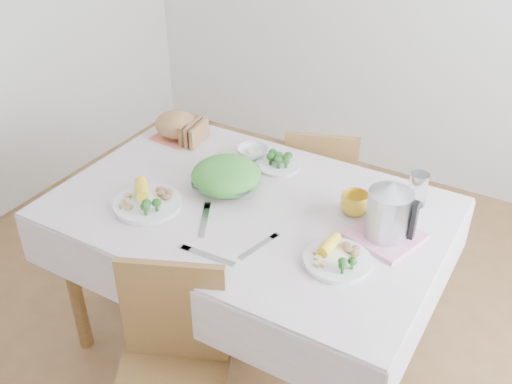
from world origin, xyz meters
The scene contains 18 objects.
floor centered at (0.00, 0.00, 0.00)m, with size 3.60×3.60×0.00m, color brown.
dining_table centered at (0.00, 0.00, 0.38)m, with size 1.40×0.90×0.75m, color brown.
tablecloth centered at (0.00, 0.00, 0.76)m, with size 1.50×1.00×0.01m, color beige.
chair_far centered at (-0.02, 0.76, 0.46)m, with size 0.36×0.36×0.81m, color brown.
salad_bowl centered at (-0.14, 0.05, 0.79)m, with size 0.27×0.27×0.07m, color white.
dinner_plate_left centered at (-0.34, -0.21, 0.77)m, with size 0.27×0.27×0.02m, color white.
dinner_plate_right centered at (0.44, -0.14, 0.77)m, with size 0.24×0.24×0.02m, color white.
broccoli_plate centered at (-0.04, 0.32, 0.77)m, with size 0.20×0.20×0.02m, color beige.
napkin centered at (-0.59, 0.32, 0.76)m, with size 0.19×0.19×0.00m, color #E96D58.
bread_loaf centered at (-0.59, 0.32, 0.82)m, with size 0.20×0.19×0.12m, color brown.
fruit_bowl centered at (-0.18, 0.34, 0.78)m, with size 0.14×0.14×0.04m, color white.
yellow_mug centered at (0.38, 0.16, 0.81)m, with size 0.11×0.11×0.09m, color gold.
glass_tumbler centered at (0.56, 0.34, 0.83)m, with size 0.07×0.07×0.14m, color white.
pink_tray centered at (0.53, 0.07, 0.77)m, with size 0.22×0.22×0.02m, color pink.
electric_kettle centered at (0.53, 0.07, 0.88)m, with size 0.16×0.16×0.22m, color #B2B5BA.
fork_left centered at (-0.09, -0.17, 0.76)m, with size 0.02×0.21×0.00m, color silver.
fork_right centered at (0.16, -0.21, 0.76)m, with size 0.02×0.19×0.00m, color silver.
knife centered at (0.04, -0.34, 0.76)m, with size 0.02×0.21×0.00m, color silver.
Camera 1 is at (1.00, -1.65, 2.09)m, focal length 42.00 mm.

